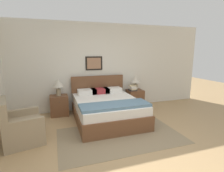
% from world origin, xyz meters
% --- Properties ---
extents(ground_plane, '(16.00, 16.00, 0.00)m').
position_xyz_m(ground_plane, '(0.00, 0.00, 0.00)').
color(ground_plane, tan).
extents(wall_back, '(7.35, 0.09, 2.60)m').
position_xyz_m(wall_back, '(-0.00, 2.63, 1.30)').
color(wall_back, silver).
rests_on(wall_back, ground_plane).
extents(area_rug_main, '(2.56, 1.51, 0.01)m').
position_xyz_m(area_rug_main, '(0.06, 0.62, 0.00)').
color(area_rug_main, '#897556').
rests_on(area_rug_main, ground_plane).
extents(bed, '(1.60, 1.98, 1.04)m').
position_xyz_m(bed, '(0.05, 1.58, 0.31)').
color(bed, brown).
rests_on(bed, ground_plane).
extents(armchair, '(0.86, 0.92, 0.90)m').
position_xyz_m(armchair, '(-1.89, 1.01, 0.30)').
color(armchair, '#998466').
rests_on(armchair, ground_plane).
extents(nightstand_near_window, '(0.48, 0.45, 0.56)m').
position_xyz_m(nightstand_near_window, '(-1.12, 2.34, 0.28)').
color(nightstand_near_window, brown).
rests_on(nightstand_near_window, ground_plane).
extents(nightstand_by_door, '(0.48, 0.45, 0.56)m').
position_xyz_m(nightstand_by_door, '(1.22, 2.34, 0.28)').
color(nightstand_by_door, brown).
rests_on(nightstand_by_door, ground_plane).
extents(table_lamp_near_window, '(0.29, 0.29, 0.47)m').
position_xyz_m(table_lamp_near_window, '(-1.11, 2.34, 0.88)').
color(table_lamp_near_window, gray).
rests_on(table_lamp_near_window, nightstand_near_window).
extents(table_lamp_by_door, '(0.29, 0.29, 0.47)m').
position_xyz_m(table_lamp_by_door, '(1.23, 2.34, 0.88)').
color(table_lamp_by_door, gray).
rests_on(table_lamp_by_door, nightstand_by_door).
extents(book_thick_bottom, '(0.23, 0.25, 0.03)m').
position_xyz_m(book_thick_bottom, '(1.11, 2.30, 0.58)').
color(book_thick_bottom, '#232328').
rests_on(book_thick_bottom, nightstand_by_door).
extents(book_hardcover_middle, '(0.16, 0.27, 0.04)m').
position_xyz_m(book_hardcover_middle, '(1.11, 2.30, 0.61)').
color(book_hardcover_middle, beige).
rests_on(book_hardcover_middle, book_thick_bottom).
extents(book_novel_upper, '(0.22, 0.28, 0.03)m').
position_xyz_m(book_novel_upper, '(1.11, 2.30, 0.65)').
color(book_novel_upper, silver).
rests_on(book_novel_upper, book_hardcover_middle).
extents(book_slim_near_top, '(0.18, 0.24, 0.04)m').
position_xyz_m(book_slim_near_top, '(1.11, 2.30, 0.68)').
color(book_slim_near_top, silver).
rests_on(book_slim_near_top, book_novel_upper).
extents(book_paperback_top, '(0.23, 0.25, 0.03)m').
position_xyz_m(book_paperback_top, '(1.11, 2.30, 0.72)').
color(book_paperback_top, beige).
rests_on(book_paperback_top, book_slim_near_top).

